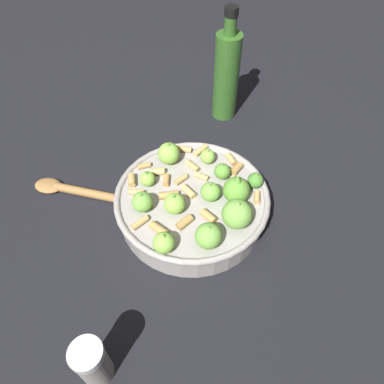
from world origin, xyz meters
TOP-DOWN VIEW (x-y plane):
  - ground_plane at (0.00, 0.00)m, footprint 2.40×2.40m
  - cooking_pan at (0.00, 0.00)m, footprint 0.26×0.26m
  - pepper_shaker at (0.25, -0.14)m, footprint 0.04×0.04m
  - olive_oil_bottle at (-0.28, 0.09)m, footprint 0.05×0.05m
  - wooden_spoon at (-0.05, -0.17)m, footprint 0.11×0.26m

SIDE VIEW (x-z plane):
  - ground_plane at x=0.00m, z-range 0.00..0.00m
  - wooden_spoon at x=-0.05m, z-range 0.00..0.02m
  - cooking_pan at x=0.00m, z-range -0.02..0.09m
  - pepper_shaker at x=0.25m, z-range 0.00..0.08m
  - olive_oil_bottle at x=-0.28m, z-range -0.02..0.21m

